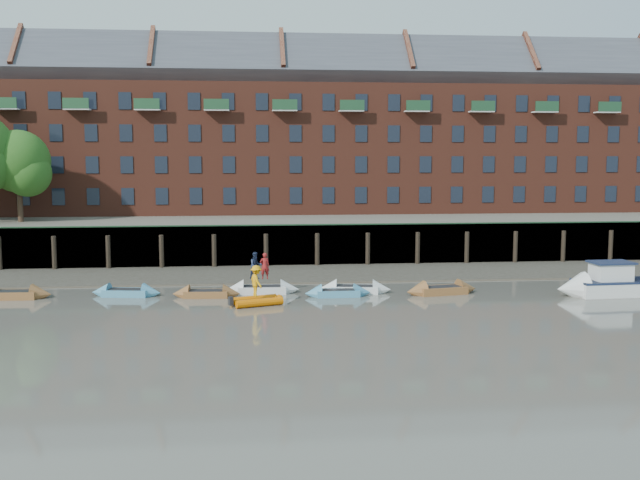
{
  "coord_description": "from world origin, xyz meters",
  "views": [
    {
      "loc": [
        -3.5,
        -35.98,
        8.75
      ],
      "look_at": [
        1.25,
        12.0,
        3.2
      ],
      "focal_mm": 42.0,
      "sensor_mm": 36.0,
      "label": 1
    }
  ],
  "objects": [
    {
      "name": "rib_tender",
      "position": [
        -2.84,
        7.08,
        0.23
      ],
      "size": [
        3.17,
        2.33,
        0.54
      ],
      "rotation": [
        0.0,
        0.0,
        0.35
      ],
      "color": "#D86402",
      "rests_on": "ground"
    },
    {
      "name": "ground",
      "position": [
        0.0,
        0.0,
        0.0
      ],
      "size": [
        220.0,
        220.0,
        0.0
      ],
      "primitive_type": "plane",
      "color": "#5F5C53",
      "rests_on": "ground"
    },
    {
      "name": "person_rower_a",
      "position": [
        -2.38,
        10.71,
        1.74
      ],
      "size": [
        0.66,
        0.48,
        1.67
      ],
      "primitive_type": "imported",
      "rotation": [
        0.0,
        0.0,
        3.28
      ],
      "color": "maroon",
      "rests_on": "rowboat_3"
    },
    {
      "name": "bank_terrace",
      "position": [
        0.0,
        36.0,
        1.6
      ],
      "size": [
        110.0,
        28.0,
        3.2
      ],
      "primitive_type": "cube",
      "color": "#5E594D",
      "rests_on": "ground"
    },
    {
      "name": "person_rib_crew",
      "position": [
        -2.96,
        6.97,
        1.42
      ],
      "size": [
        1.08,
        1.36,
        1.84
      ],
      "primitive_type": "imported",
      "rotation": [
        0.0,
        0.0,
        1.95
      ],
      "color": "orange",
      "rests_on": "rib_tender"
    },
    {
      "name": "rowboat_0",
      "position": [
        -17.73,
        10.46,
        0.24
      ],
      "size": [
        4.71,
        1.54,
        1.35
      ],
      "rotation": [
        0.0,
        0.0,
        -0.04
      ],
      "color": "brown",
      "rests_on": "ground"
    },
    {
      "name": "foreshore",
      "position": [
        0.0,
        18.0,
        0.0
      ],
      "size": [
        110.0,
        8.0,
        0.5
      ],
      "primitive_type": "cube",
      "color": "#3D382F",
      "rests_on": "ground"
    },
    {
      "name": "mud_band",
      "position": [
        0.0,
        14.6,
        0.0
      ],
      "size": [
        110.0,
        1.6,
        0.1
      ],
      "primitive_type": "cube",
      "color": "#4C4336",
      "rests_on": "ground"
    },
    {
      "name": "rowboat_6",
      "position": [
        8.68,
        9.37,
        0.24
      ],
      "size": [
        4.89,
        2.22,
        1.37
      ],
      "rotation": [
        0.0,
        0.0,
        0.19
      ],
      "color": "brown",
      "rests_on": "ground"
    },
    {
      "name": "rowboat_4",
      "position": [
        2.08,
        9.24,
        0.21
      ],
      "size": [
        4.12,
        1.24,
        1.19
      ],
      "rotation": [
        0.0,
        0.0,
        0.01
      ],
      "color": "teal",
      "rests_on": "ground"
    },
    {
      "name": "river_wall",
      "position": [
        -0.0,
        22.38,
        1.59
      ],
      "size": [
        110.0,
        1.23,
        3.3
      ],
      "color": "#2D2A26",
      "rests_on": "ground"
    },
    {
      "name": "apartment_terrace",
      "position": [
        -0.0,
        36.99,
        12.82
      ],
      "size": [
        80.6,
        15.56,
        20.98
      ],
      "color": "brown",
      "rests_on": "bank_terrace"
    },
    {
      "name": "rowboat_1",
      "position": [
        -10.96,
        10.6,
        0.22
      ],
      "size": [
        4.45,
        1.91,
        1.25
      ],
      "rotation": [
        0.0,
        0.0,
        -0.16
      ],
      "color": "teal",
      "rests_on": "ground"
    },
    {
      "name": "rowboat_5",
      "position": [
        3.29,
        10.27,
        0.23
      ],
      "size": [
        4.73,
        2.02,
        1.33
      ],
      "rotation": [
        0.0,
        0.0,
        -0.16
      ],
      "color": "silver",
      "rests_on": "ground"
    },
    {
      "name": "motor_launch",
      "position": [
        18.38,
        7.9,
        0.69
      ],
      "size": [
        6.66,
        2.51,
        2.7
      ],
      "rotation": [
        0.0,
        0.0,
        3.2
      ],
      "color": "silver",
      "rests_on": "ground"
    },
    {
      "name": "person_rower_b",
      "position": [
        -2.94,
        10.82,
        1.77
      ],
      "size": [
        1.01,
        0.9,
        1.72
      ],
      "primitive_type": "imported",
      "rotation": [
        0.0,
        0.0,
        0.36
      ],
      "color": "#19233F",
      "rests_on": "rowboat_3"
    },
    {
      "name": "rowboat_2",
      "position": [
        -6.0,
        9.76,
        0.21
      ],
      "size": [
        4.21,
        1.46,
        1.2
      ],
      "rotation": [
        0.0,
        0.0,
        -0.06
      ],
      "color": "brown",
      "rests_on": "ground"
    },
    {
      "name": "rowboat_3",
      "position": [
        -2.55,
        10.69,
        0.24
      ],
      "size": [
        4.7,
        1.5,
        1.35
      ],
      "rotation": [
        0.0,
        0.0,
        -0.03
      ],
      "color": "silver",
      "rests_on": "ground"
    }
  ]
}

